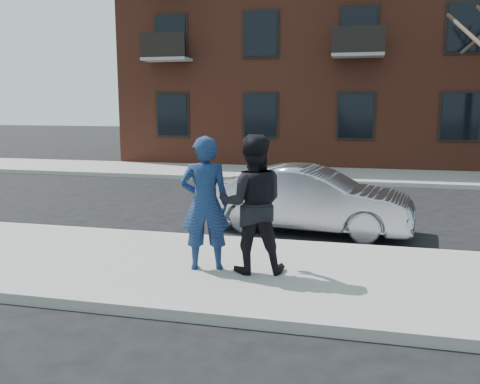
# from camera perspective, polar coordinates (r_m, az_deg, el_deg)

# --- Properties ---
(ground) EXTENTS (100.00, 100.00, 0.00)m
(ground) POSITION_cam_1_polar(r_m,az_deg,el_deg) (8.00, 10.15, -9.65)
(ground) COLOR black
(ground) RESTS_ON ground
(near_sidewalk) EXTENTS (50.00, 3.50, 0.15)m
(near_sidewalk) POSITION_cam_1_polar(r_m,az_deg,el_deg) (7.74, 10.06, -9.73)
(near_sidewalk) COLOR gray
(near_sidewalk) RESTS_ON ground
(near_curb) EXTENTS (50.00, 0.10, 0.15)m
(near_curb) POSITION_cam_1_polar(r_m,az_deg,el_deg) (9.46, 10.75, -6.13)
(near_curb) COLOR #999691
(near_curb) RESTS_ON ground
(far_sidewalk) EXTENTS (50.00, 3.50, 0.15)m
(far_sidewalk) POSITION_cam_1_polar(r_m,az_deg,el_deg) (18.97, 12.25, 1.80)
(far_sidewalk) COLOR gray
(far_sidewalk) RESTS_ON ground
(far_curb) EXTENTS (50.00, 0.10, 0.15)m
(far_curb) POSITION_cam_1_polar(r_m,az_deg,el_deg) (17.19, 12.10, 1.00)
(far_curb) COLOR #999691
(far_curb) RESTS_ON ground
(apartment_building) EXTENTS (24.30, 10.30, 12.30)m
(apartment_building) POSITION_cam_1_polar(r_m,az_deg,el_deg) (25.83, 17.80, 17.17)
(apartment_building) COLOR #602B1D
(apartment_building) RESTS_ON ground
(silver_sedan) EXTENTS (4.30, 1.93, 1.37)m
(silver_sedan) POSITION_cam_1_polar(r_m,az_deg,el_deg) (10.71, 7.98, -0.83)
(silver_sedan) COLOR #999BA3
(silver_sedan) RESTS_ON ground
(man_hoodie) EXTENTS (0.85, 0.67, 2.04)m
(man_hoodie) POSITION_cam_1_polar(r_m,az_deg,el_deg) (7.67, -3.95, -1.29)
(man_hoodie) COLOR navy
(man_hoodie) RESTS_ON near_sidewalk
(man_peacoat) EXTENTS (1.16, 1.00, 2.07)m
(man_peacoat) POSITION_cam_1_polar(r_m,az_deg,el_deg) (7.54, 1.39, -1.36)
(man_peacoat) COLOR black
(man_peacoat) RESTS_ON near_sidewalk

